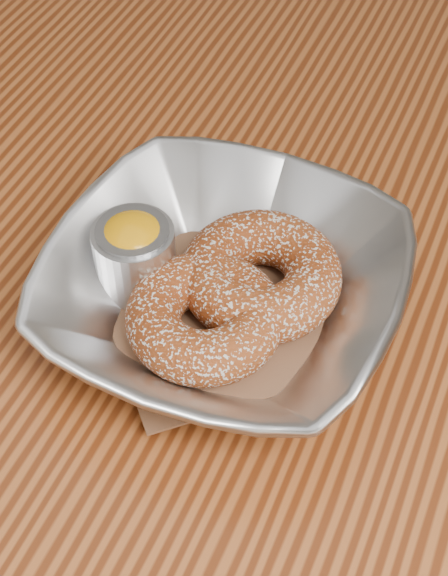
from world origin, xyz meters
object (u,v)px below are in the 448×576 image
at_px(ramekin, 135,253).
at_px(serving_bowl, 224,291).
at_px(table, 161,303).
at_px(donut_back, 261,275).
at_px(donut_front, 205,317).

bearing_deg(ramekin, serving_bowl, 0.05).
relative_size(table, serving_bowl, 5.46).
distance_m(donut_back, ramekin, 0.08).
bearing_deg(ramekin, table, 108.19).
xyz_separation_m(table, ramekin, (0.02, -0.07, 0.13)).
bearing_deg(donut_front, ramekin, 158.16).
distance_m(table, serving_bowl, 0.17).
bearing_deg(donut_back, donut_front, -113.16).
xyz_separation_m(serving_bowl, ramekin, (-0.06, -0.00, 0.01)).
height_order(donut_back, donut_front, donut_back).
relative_size(serving_bowl, donut_front, 2.27).
distance_m(serving_bowl, donut_front, 0.02).
xyz_separation_m(serving_bowl, donut_front, (-0.00, -0.02, 0.00)).
xyz_separation_m(table, serving_bowl, (0.08, -0.07, 0.13)).
bearing_deg(donut_back, serving_bowl, -128.43).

